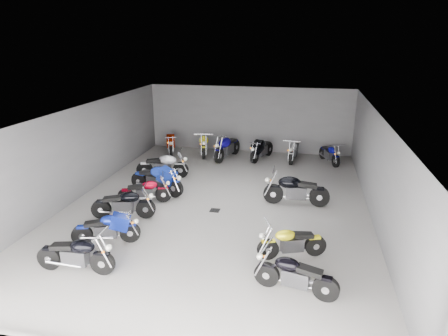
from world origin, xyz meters
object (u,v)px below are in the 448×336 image
at_px(motorcycle_left_a, 76,254).
at_px(motorcycle_back_d, 262,149).
at_px(motorcycle_left_e, 157,180).
at_px(drain_grate, 215,210).
at_px(motorcycle_left_d, 145,191).
at_px(motorcycle_right_e, 295,190).
at_px(motorcycle_left_f, 163,165).
at_px(motorcycle_back_c, 227,147).
at_px(motorcycle_right_b, 291,242).
at_px(motorcycle_left_c, 124,204).
at_px(motorcycle_right_a, 295,275).
at_px(motorcycle_back_f, 330,154).
at_px(motorcycle_back_a, 171,143).
at_px(motorcycle_back_b, 204,144).
at_px(motorcycle_left_b, 107,228).
at_px(motorcycle_back_e, 294,151).

xyz_separation_m(motorcycle_left_a, motorcycle_back_d, (3.28, 10.33, 0.03)).
bearing_deg(motorcycle_left_e, motorcycle_back_d, 163.19).
distance_m(drain_grate, motorcycle_left_d, 2.53).
bearing_deg(motorcycle_left_d, motorcycle_left_e, 153.34).
height_order(motorcycle_left_a, motorcycle_right_e, motorcycle_right_e).
distance_m(motorcycle_left_e, motorcycle_left_f, 1.76).
height_order(drain_grate, motorcycle_back_c, motorcycle_back_c).
relative_size(drain_grate, motorcycle_right_b, 0.18).
bearing_deg(motorcycle_left_c, motorcycle_right_e, 99.72).
distance_m(motorcycle_right_a, motorcycle_back_f, 10.22).
xyz_separation_m(motorcycle_left_a, motorcycle_back_a, (-1.25, 10.56, 0.02)).
height_order(motorcycle_right_e, motorcycle_back_f, motorcycle_right_e).
bearing_deg(motorcycle_right_b, drain_grate, 25.81).
relative_size(motorcycle_left_f, motorcycle_back_c, 0.92).
relative_size(motorcycle_left_d, motorcycle_back_b, 0.80).
height_order(motorcycle_left_f, motorcycle_back_d, motorcycle_left_f).
distance_m(motorcycle_back_b, motorcycle_back_f, 5.92).
relative_size(motorcycle_left_b, motorcycle_back_b, 0.83).
relative_size(drain_grate, motorcycle_left_d, 0.18).
relative_size(motorcycle_back_b, motorcycle_back_e, 1.09).
bearing_deg(motorcycle_left_a, drain_grate, 147.37).
relative_size(motorcycle_left_c, motorcycle_back_f, 1.14).
relative_size(drain_grate, motorcycle_left_e, 0.15).
bearing_deg(motorcycle_back_d, motorcycle_back_f, -159.27).
bearing_deg(motorcycle_back_d, motorcycle_left_d, 80.69).
relative_size(motorcycle_left_a, motorcycle_back_f, 1.14).
bearing_deg(motorcycle_back_a, motorcycle_back_f, 159.40).
height_order(motorcycle_left_d, motorcycle_right_a, motorcycle_right_a).
height_order(motorcycle_left_c, motorcycle_back_c, motorcycle_back_c).
distance_m(motorcycle_back_a, motorcycle_back_d, 4.54).
relative_size(motorcycle_left_e, motorcycle_right_a, 1.15).
bearing_deg(motorcycle_left_c, motorcycle_left_e, 160.16).
height_order(motorcycle_back_b, motorcycle_back_f, motorcycle_back_b).
height_order(motorcycle_left_a, motorcycle_left_c, motorcycle_left_c).
distance_m(motorcycle_left_d, motorcycle_right_e, 5.14).
height_order(motorcycle_left_d, motorcycle_back_b, motorcycle_back_b).
height_order(motorcycle_back_e, motorcycle_back_f, motorcycle_back_e).
relative_size(drain_grate, motorcycle_back_a, 0.16).
bearing_deg(motorcycle_left_b, motorcycle_back_a, 169.79).
relative_size(motorcycle_right_e, motorcycle_back_e, 1.11).
height_order(drain_grate, motorcycle_right_a, motorcycle_right_a).
xyz_separation_m(motorcycle_right_a, motorcycle_back_c, (-3.54, 9.87, 0.10)).
height_order(motorcycle_left_e, motorcycle_right_a, motorcycle_left_e).
bearing_deg(motorcycle_right_a, motorcycle_back_a, 44.42).
bearing_deg(motorcycle_right_b, motorcycle_left_e, 34.14).
height_order(motorcycle_left_f, motorcycle_back_e, motorcycle_left_f).
bearing_deg(motorcycle_left_b, motorcycle_back_c, 150.97).
xyz_separation_m(motorcycle_left_f, motorcycle_right_a, (5.56, -6.75, -0.05)).
bearing_deg(motorcycle_left_e, motorcycle_left_f, -151.13).
bearing_deg(motorcycle_right_e, motorcycle_left_e, 88.55).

